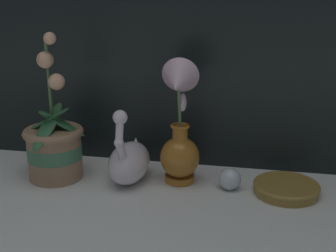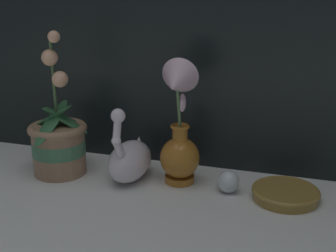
# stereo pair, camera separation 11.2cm
# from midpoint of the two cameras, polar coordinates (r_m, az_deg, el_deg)

# --- Properties ---
(ground_plane) EXTENTS (2.80, 2.80, 0.00)m
(ground_plane) POSITION_cam_midpoint_polar(r_m,az_deg,el_deg) (1.07, -3.78, -9.38)
(ground_plane) COLOR silver
(orchid_potted_plant) EXTENTS (0.18, 0.19, 0.37)m
(orchid_potted_plant) POSITION_cam_midpoint_polar(r_m,az_deg,el_deg) (1.21, -16.31, -2.29)
(orchid_potted_plant) COLOR #9E7556
(orchid_potted_plant) RESTS_ON ground_plane
(swan_figurine) EXTENTS (0.10, 0.18, 0.20)m
(swan_figurine) POSITION_cam_midpoint_polar(r_m,az_deg,el_deg) (1.16, -7.51, -4.18)
(swan_figurine) COLOR white
(swan_figurine) RESTS_ON ground_plane
(blue_vase) EXTENTS (0.10, 0.13, 0.31)m
(blue_vase) POSITION_cam_midpoint_polar(r_m,az_deg,el_deg) (1.11, -1.49, -0.99)
(blue_vase) COLOR #B26B23
(blue_vase) RESTS_ON ground_plane
(glass_sphere) EXTENTS (0.05, 0.05, 0.05)m
(glass_sphere) POSITION_cam_midpoint_polar(r_m,az_deg,el_deg) (1.12, 4.72, -6.51)
(glass_sphere) COLOR silver
(glass_sphere) RESTS_ON ground_plane
(amber_dish) EXTENTS (0.15, 0.15, 0.03)m
(amber_dish) POSITION_cam_midpoint_polar(r_m,az_deg,el_deg) (1.13, 11.48, -7.42)
(amber_dish) COLOR olive
(amber_dish) RESTS_ON ground_plane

